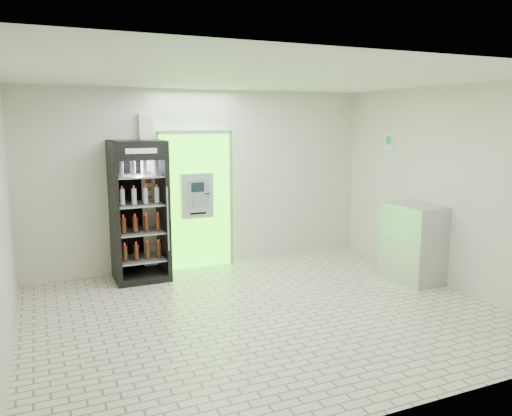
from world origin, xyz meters
TOP-DOWN VIEW (x-y plane):
  - ground at (0.00, 0.00)m, footprint 6.00×6.00m
  - room_shell at (0.00, 0.00)m, footprint 6.00×6.00m
  - atm_assembly at (-0.20, 2.41)m, footprint 1.30×0.24m
  - pillar at (-0.98, 2.45)m, footprint 0.22×0.11m
  - beverage_cooler at (-1.20, 2.13)m, footprint 0.83×0.78m
  - steel_cabinet at (2.69, 0.32)m, footprint 0.65×0.94m
  - exit_sign at (2.99, 1.40)m, footprint 0.02×0.22m

SIDE VIEW (x-z plane):
  - ground at x=0.00m, z-range 0.00..0.00m
  - steel_cabinet at x=2.69m, z-range 0.00..1.21m
  - beverage_cooler at x=-1.20m, z-range -0.04..2.15m
  - atm_assembly at x=-0.20m, z-range 0.01..2.34m
  - pillar at x=-0.98m, z-range 0.00..2.60m
  - room_shell at x=0.00m, z-range -1.16..4.84m
  - exit_sign at x=2.99m, z-range 1.99..2.25m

